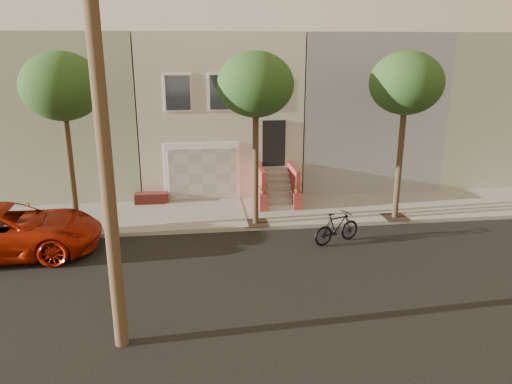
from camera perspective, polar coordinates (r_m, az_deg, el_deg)
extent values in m
plane|color=black|center=(14.82, -2.03, -9.62)|extent=(90.00, 90.00, 0.00)
cube|color=gray|center=(19.72, -3.45, -2.54)|extent=(40.00, 3.70, 0.15)
cube|color=beige|center=(24.63, -4.53, 9.88)|extent=(7.00, 8.00, 7.00)
cube|color=gray|center=(25.25, -20.33, 9.07)|extent=(6.50, 8.00, 7.00)
cube|color=gray|center=(25.85, 10.94, 9.96)|extent=(6.50, 8.00, 7.00)
cube|color=gray|center=(28.53, 23.63, 9.49)|extent=(6.50, 8.00, 7.00)
cube|color=white|center=(21.10, -6.30, 2.44)|extent=(3.20, 0.12, 2.50)
cube|color=#B6B6B1|center=(21.06, -6.29, 2.14)|extent=(2.90, 0.06, 2.20)
cube|color=gray|center=(19.66, -6.07, -2.40)|extent=(3.20, 3.70, 0.02)
cube|color=maroon|center=(21.16, -12.16, -0.70)|extent=(1.40, 0.45, 0.44)
cube|color=black|center=(21.06, 2.11, 5.72)|extent=(1.00, 0.06, 2.00)
cube|color=#3F4751|center=(20.49, -9.16, 11.43)|extent=(1.00, 0.06, 1.40)
cube|color=white|center=(20.51, -9.16, 11.43)|extent=(1.15, 0.05, 1.55)
cube|color=#3F4751|center=(20.51, -4.03, 11.60)|extent=(1.00, 0.06, 1.40)
cube|color=white|center=(20.53, -4.04, 11.60)|extent=(1.15, 0.05, 1.55)
cube|color=#3F4751|center=(20.69, 1.05, 11.68)|extent=(1.00, 0.06, 1.40)
cube|color=white|center=(20.71, 1.05, 11.69)|extent=(1.15, 0.05, 1.55)
cube|color=gray|center=(19.94, 2.86, -1.77)|extent=(1.20, 0.28, 0.20)
cube|color=gray|center=(20.14, 2.73, -0.98)|extent=(1.20, 0.28, 0.20)
cube|color=gray|center=(20.34, 2.60, -0.21)|extent=(1.20, 0.28, 0.20)
cube|color=gray|center=(20.55, 2.48, 0.55)|extent=(1.20, 0.28, 0.20)
cube|color=gray|center=(20.76, 2.36, 1.30)|extent=(1.20, 0.28, 0.20)
cube|color=gray|center=(20.98, 2.24, 2.02)|extent=(1.20, 0.28, 0.20)
cube|color=gray|center=(21.19, 2.12, 2.74)|extent=(1.20, 0.28, 0.20)
cube|color=maroon|center=(20.42, 0.54, 0.75)|extent=(0.18, 1.96, 1.60)
cube|color=maroon|center=(20.65, 4.40, 0.88)|extent=(0.18, 1.96, 1.60)
cube|color=maroon|center=(19.72, 0.88, -1.21)|extent=(0.35, 0.35, 0.70)
imported|color=#22481A|center=(19.55, 0.89, 0.40)|extent=(0.40, 0.35, 0.45)
cube|color=maroon|center=(19.95, 4.87, -1.05)|extent=(0.35, 0.35, 0.70)
imported|color=#22481A|center=(19.79, 4.91, 0.54)|extent=(0.41, 0.35, 0.45)
cube|color=#2D2116|center=(18.81, -20.15, -4.30)|extent=(0.90, 0.90, 0.02)
cylinder|color=#332617|center=(18.20, -20.81, 1.88)|extent=(0.22, 0.22, 4.20)
ellipsoid|color=#22481A|center=(17.72, -21.84, 11.44)|extent=(2.70, 2.57, 2.29)
cube|color=#2D2116|center=(18.42, -0.04, -3.66)|extent=(0.90, 0.90, 0.02)
cylinder|color=#332617|center=(17.80, -0.04, 2.67)|extent=(0.22, 0.22, 4.20)
ellipsoid|color=#22481A|center=(17.31, -0.04, 12.51)|extent=(2.70, 2.57, 2.29)
cube|color=#2D2116|center=(19.83, 15.96, -2.83)|extent=(0.90, 0.90, 0.02)
cylinder|color=#332617|center=(19.25, 16.45, 3.06)|extent=(0.22, 0.22, 4.20)
ellipsoid|color=#22481A|center=(18.80, 17.23, 12.12)|extent=(2.70, 2.57, 2.29)
cylinder|color=#4C3B23|center=(10.32, -17.59, 7.15)|extent=(0.30, 0.30, 10.00)
imported|color=#A81B06|center=(17.80, -27.33, -4.05)|extent=(6.08, 2.96, 1.67)
imported|color=black|center=(17.06, 9.48, -4.14)|extent=(1.94, 1.22, 1.13)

